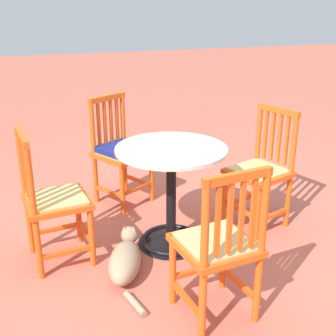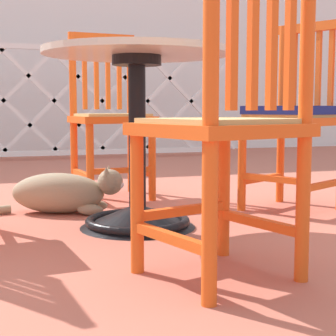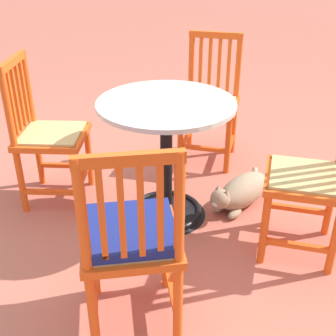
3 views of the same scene
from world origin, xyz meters
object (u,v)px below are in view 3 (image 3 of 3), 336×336
Objects in this scene: orange_chair_tucked_in at (311,180)px; orange_chair_facing_out at (48,136)px; orange_chair_by_planter at (210,104)px; orange_chair_at_corner at (131,239)px; tabby_cat at (240,193)px; cafe_table at (166,174)px.

orange_chair_tucked_in and orange_chair_facing_out have the same top height.
orange_chair_tucked_in and orange_chair_by_planter have the same top height.
orange_chair_at_corner is (0.75, 0.91, 0.01)m from orange_chair_facing_out.
tabby_cat is (-0.32, 1.14, -0.34)m from orange_chair_facing_out.
orange_chair_by_planter reaches higher than tabby_cat.
cafe_table is 0.82m from orange_chair_tucked_in.
cafe_table is at bearing -1.51° from orange_chair_by_planter.
orange_chair_by_planter is 1.00× the size of orange_chair_at_corner.
orange_chair_tucked_in is 1.00× the size of orange_chair_at_corner.
tabby_cat is (-0.29, -0.40, -0.34)m from orange_chair_tucked_in.
orange_chair_facing_out is (0.89, -0.77, 0.00)m from orange_chair_by_planter.
orange_chair_tucked_in is at bearing 53.98° from tabby_cat.
orange_chair_facing_out is (0.03, -1.55, 0.00)m from orange_chair_tucked_in.
orange_chair_facing_out is at bearing -84.52° from cafe_table.
orange_chair_by_planter is at bearing -146.54° from tabby_cat.
orange_chair_tucked_in reaches higher than cafe_table.
orange_chair_facing_out and orange_chair_at_corner have the same top height.
orange_chair_tucked_in is 0.60m from tabby_cat.
cafe_table is 0.76m from orange_chair_facing_out.
orange_chair_at_corner reaches higher than tabby_cat.
cafe_table is 0.83× the size of orange_chair_facing_out.
orange_chair_facing_out is 1.24m from tabby_cat.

